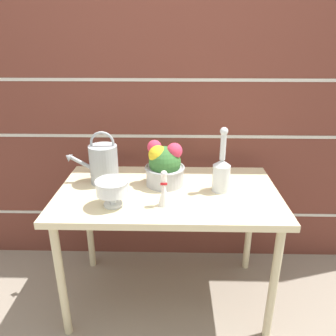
# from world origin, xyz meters

# --- Properties ---
(ground_plane) EXTENTS (12.00, 12.00, 0.00)m
(ground_plane) POSITION_xyz_m (0.00, 0.00, 0.00)
(ground_plane) COLOR gray
(brick_wall) EXTENTS (3.60, 0.08, 2.20)m
(brick_wall) POSITION_xyz_m (0.00, 0.48, 1.10)
(brick_wall) COLOR brown
(brick_wall) RESTS_ON ground_plane
(patio_table) EXTENTS (1.21, 0.70, 0.74)m
(patio_table) POSITION_xyz_m (0.00, 0.00, 0.67)
(patio_table) COLOR beige
(patio_table) RESTS_ON ground_plane
(watering_can) EXTENTS (0.31, 0.16, 0.31)m
(watering_can) POSITION_xyz_m (-0.37, 0.11, 0.86)
(watering_can) COLOR #9EA3A8
(watering_can) RESTS_ON patio_table
(crystal_pedestal_bowl) EXTENTS (0.17, 0.17, 0.14)m
(crystal_pedestal_bowl) POSITION_xyz_m (-0.27, -0.17, 0.84)
(crystal_pedestal_bowl) COLOR silver
(crystal_pedestal_bowl) RESTS_ON patio_table
(flower_planter) EXTENTS (0.23, 0.23, 0.26)m
(flower_planter) POSITION_xyz_m (-0.02, 0.08, 0.86)
(flower_planter) COLOR #ADADB2
(flower_planter) RESTS_ON patio_table
(glass_decanter) EXTENTS (0.10, 0.10, 0.36)m
(glass_decanter) POSITION_xyz_m (0.29, 0.01, 0.85)
(glass_decanter) COLOR silver
(glass_decanter) RESTS_ON patio_table
(figurine_vase) EXTENTS (0.06, 0.06, 0.19)m
(figurine_vase) POSITION_xyz_m (-0.02, -0.17, 0.82)
(figurine_vase) COLOR white
(figurine_vase) RESTS_ON patio_table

